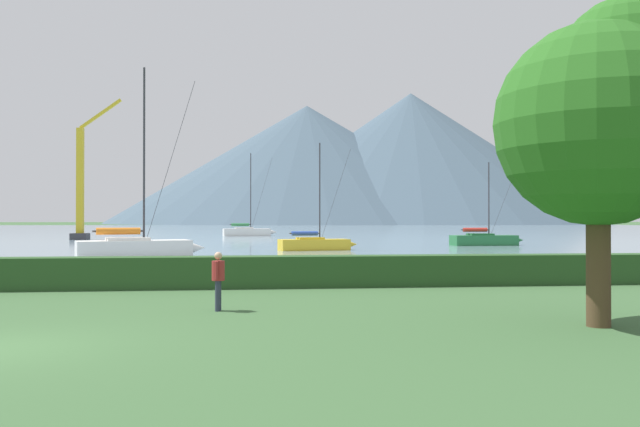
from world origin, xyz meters
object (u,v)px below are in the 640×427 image
object	(u,v)px
sailboat_slip_1	(485,239)
dock_crane	(81,191)
sailboat_slip_8	(136,247)
sailboat_slip_5	(315,243)
person_seated_viewer	(218,276)
sailboat_slip_0	(247,231)
park_tree	(604,112)

from	to	relation	value
sailboat_slip_1	dock_crane	distance (m)	49.02
sailboat_slip_1	dock_crane	bearing A→B (deg)	150.04
sailboat_slip_8	dock_crane	xyz separation A→B (m)	(-13.24, 38.79, 5.33)
dock_crane	sailboat_slip_5	bearing A→B (deg)	-49.03
sailboat_slip_5	dock_crane	xyz separation A→B (m)	(-26.07, 30.01, 5.49)
person_seated_viewer	sailboat_slip_5	bearing A→B (deg)	88.21
sailboat_slip_0	sailboat_slip_1	size ratio (longest dim) A/B	1.55
sailboat_slip_1	dock_crane	xyz separation A→B (m)	(-43.34, 22.24, 5.45)
sailboat_slip_0	sailboat_slip_8	world-z (taller)	sailboat_slip_8
sailboat_slip_8	park_tree	bearing A→B (deg)	-79.71
sailboat_slip_5	sailboat_slip_8	size ratio (longest dim) A/B	0.69
sailboat_slip_1	sailboat_slip_5	world-z (taller)	sailboat_slip_5
sailboat_slip_1	dock_crane	world-z (taller)	dock_crane
person_seated_viewer	dock_crane	xyz separation A→B (m)	(-19.88, 64.46, 5.07)
sailboat_slip_0	sailboat_slip_5	size ratio (longest dim) A/B	1.41
sailboat_slip_8	person_seated_viewer	distance (m)	26.51
park_tree	dock_crane	xyz separation A→B (m)	(-29.21, 68.11, 0.90)
sailboat_slip_0	sailboat_slip_8	distance (m)	54.28
sailboat_slip_0	dock_crane	xyz separation A→B (m)	(-20.38, -15.01, 5.35)
sailboat_slip_8	dock_crane	distance (m)	41.34
sailboat_slip_1	person_seated_viewer	bearing A→B (deg)	-121.86
sailboat_slip_1	sailboat_slip_5	xyz separation A→B (m)	(-17.27, -7.78, -0.04)
person_seated_viewer	dock_crane	world-z (taller)	dock_crane
sailboat_slip_8	person_seated_viewer	xyz separation A→B (m)	(6.63, -25.66, 0.25)
sailboat_slip_5	person_seated_viewer	world-z (taller)	sailboat_slip_5
person_seated_viewer	park_tree	size ratio (longest dim) A/B	0.21
sailboat_slip_0	park_tree	distance (m)	83.71
sailboat_slip_0	dock_crane	bearing A→B (deg)	-151.80
park_tree	sailboat_slip_8	bearing A→B (deg)	118.57
sailboat_slip_5	person_seated_viewer	size ratio (longest dim) A/B	5.34
dock_crane	sailboat_slip_8	bearing A→B (deg)	-71.15
person_seated_viewer	sailboat_slip_8	bearing A→B (deg)	112.89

